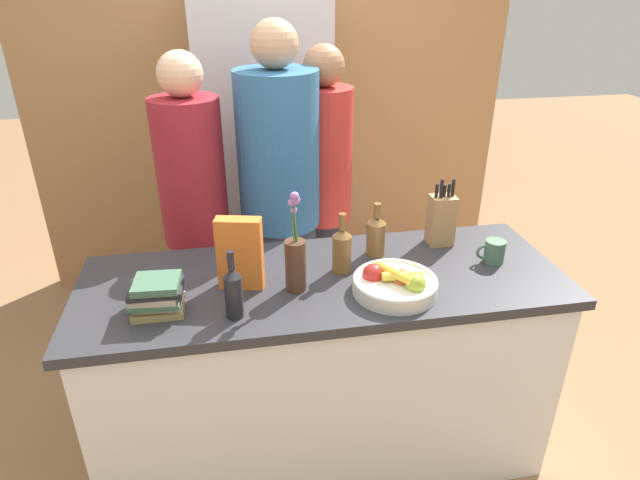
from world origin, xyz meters
The scene contains 16 objects.
ground_plane centered at (0.00, 0.00, 0.00)m, with size 14.00×14.00×0.00m, color #936B47.
kitchen_island centered at (0.00, 0.00, 0.45)m, with size 1.87×0.68×0.90m.
back_wall_wood centered at (0.00, 1.77, 1.30)m, with size 3.07×0.12×2.60m.
refrigerator centered at (-0.10, 1.41, 0.94)m, with size 0.74×0.62×1.89m.
fruit_bowl centered at (0.23, -0.15, 0.94)m, with size 0.31×0.31×0.11m.
knife_block centered at (0.55, 0.20, 1.02)m, with size 0.10×0.09×0.30m.
flower_vase centered at (-0.12, -0.07, 1.03)m, with size 0.08×0.08×0.39m.
cereal_box centered at (-0.31, -0.01, 1.04)m, with size 0.17×0.10×0.28m.
coffee_mug centered at (0.70, 0.00, 0.95)m, with size 0.12×0.08×0.09m.
book_stack centered at (-0.61, -0.13, 0.97)m, with size 0.19×0.16×0.13m.
bottle_oil centered at (-0.35, -0.20, 1.00)m, with size 0.06×0.06×0.25m.
bottle_vinegar centered at (0.25, 0.15, 0.99)m, with size 0.08×0.08×0.23m.
bottle_wine centered at (0.08, 0.04, 1.00)m, with size 0.07×0.07×0.25m.
person_at_sink centered at (-0.50, 0.63, 0.95)m, with size 0.31×0.31×1.68m.
person_in_blue centered at (-0.10, 0.63, 1.01)m, with size 0.38×0.38×1.80m.
person_in_red_tee centered at (0.14, 0.76, 0.96)m, with size 0.29×0.29×1.67m.
Camera 1 is at (-0.34, -1.76, 1.95)m, focal length 30.00 mm.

